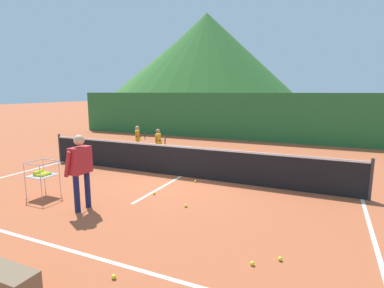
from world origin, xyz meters
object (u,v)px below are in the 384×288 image
object	(u,v)px
ball_cart	(42,174)
student_1	(158,141)
tennis_net	(181,161)
tennis_ball_3	(70,169)
student_0	(138,137)
tennis_ball_6	(195,181)
tennis_ball_2	(280,259)
tennis_ball_9	(252,263)
instructor	(80,165)
tennis_ball_1	(154,193)
tennis_ball_7	(76,178)
tennis_ball_0	(186,206)
tennis_ball_8	(114,277)

from	to	relation	value
ball_cart	student_1	bearing A→B (deg)	83.61
tennis_net	tennis_ball_3	xyz separation A→B (m)	(-3.79, -0.85, -0.47)
student_0	tennis_ball_6	size ratio (longest dim) A/B	18.05
tennis_ball_2	tennis_ball_9	size ratio (longest dim) A/B	1.00
instructor	tennis_net	bearing A→B (deg)	76.19
instructor	student_0	world-z (taller)	instructor
tennis_ball_9	instructor	bearing A→B (deg)	170.64
tennis_ball_1	tennis_ball_6	bearing A→B (deg)	69.15
student_1	tennis_ball_7	distance (m)	3.55
student_0	tennis_net	bearing A→B (deg)	-35.53
tennis_net	ball_cart	world-z (taller)	tennis_net
student_1	tennis_ball_0	size ratio (longest dim) A/B	17.89
ball_cart	tennis_ball_3	xyz separation A→B (m)	(-1.41, 2.24, -0.55)
tennis_ball_0	tennis_ball_1	bearing A→B (deg)	158.67
tennis_ball_1	student_0	bearing A→B (deg)	128.72
instructor	tennis_ball_1	xyz separation A→B (m)	(0.95, 1.50, -0.99)
tennis_ball_0	tennis_ball_7	xyz separation A→B (m)	(-4.05, 0.67, 0.00)
tennis_net	tennis_ball_8	size ratio (longest dim) A/B	152.77
student_0	student_1	size ratio (longest dim) A/B	1.01
instructor	tennis_ball_1	bearing A→B (deg)	57.66
student_0	ball_cart	distance (m)	5.37
tennis_ball_6	tennis_ball_9	xyz separation A→B (m)	(2.53, -3.59, 0.00)
ball_cart	tennis_ball_1	bearing A→B (deg)	26.59
tennis_ball_8	tennis_ball_9	distance (m)	2.06
tennis_ball_7	tennis_ball_8	distance (m)	5.57
tennis_ball_0	tennis_ball_7	world-z (taller)	same
tennis_net	tennis_ball_8	world-z (taller)	tennis_net
ball_cart	tennis_ball_1	world-z (taller)	ball_cart
tennis_net	tennis_ball_8	xyz separation A→B (m)	(1.49, -5.15, -0.47)
ball_cart	tennis_ball_6	world-z (taller)	ball_cart
tennis_ball_0	tennis_ball_6	world-z (taller)	same
tennis_net	tennis_ball_0	world-z (taller)	tennis_net
tennis_ball_1	tennis_ball_7	xyz separation A→B (m)	(-2.93, 0.23, 0.00)
ball_cart	tennis_ball_0	distance (m)	3.77
tennis_ball_9	tennis_ball_3	bearing A→B (deg)	155.74
ball_cart	tennis_ball_3	bearing A→B (deg)	122.10
ball_cart	tennis_ball_3	size ratio (longest dim) A/B	13.22
tennis_ball_2	tennis_ball_6	world-z (taller)	same
ball_cart	tennis_ball_0	world-z (taller)	ball_cart
student_1	tennis_ball_8	bearing A→B (deg)	-64.23
tennis_ball_2	tennis_ball_6	xyz separation A→B (m)	(-2.90, 3.28, 0.00)
tennis_net	tennis_ball_1	world-z (taller)	tennis_net
student_0	tennis_ball_2	distance (m)	8.96
tennis_ball_6	tennis_ball_7	size ratio (longest dim) A/B	1.00
tennis_ball_1	tennis_ball_7	distance (m)	2.94
tennis_net	tennis_ball_6	distance (m)	0.92
tennis_net	tennis_ball_3	distance (m)	3.91
tennis_ball_6	tennis_ball_2	bearing A→B (deg)	-48.58
student_1	tennis_ball_7	size ratio (longest dim) A/B	17.89
tennis_net	tennis_ball_7	bearing A→B (deg)	-150.32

